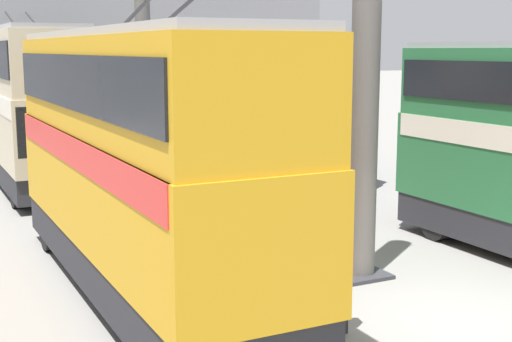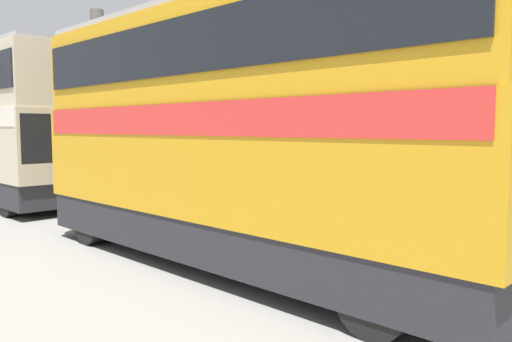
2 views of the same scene
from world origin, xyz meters
name	(u,v)px [view 1 (image 1 of 2)]	position (x,y,z in m)	size (l,w,h in m)	color
ground_plane	(452,320)	(0.00, 0.00, 0.00)	(240.00, 240.00, 0.00)	gray
depot_back_wall	(54,59)	(34.02, 0.00, 4.08)	(0.50, 36.00, 8.16)	gray
support_column_near	(365,96)	(2.77, 0.00, 3.74)	(1.04, 1.04, 7.73)	#605B56
support_column_far	(144,74)	(17.05, 0.00, 3.74)	(1.04, 1.04, 7.73)	#605B56
bus_left_far	(270,99)	(15.08, -4.36, 2.78)	(10.01, 2.54, 5.51)	black
bus_right_near	(139,147)	(3.81, 4.36, 2.86)	(10.49, 2.54, 5.63)	black
bus_right_mid	(31,98)	(15.80, 4.36, 3.05)	(9.01, 2.54, 5.99)	black
person_by_right_row	(338,279)	(0.45, 2.07, 0.92)	(0.32, 0.46, 1.74)	#2D2D33
oil_drum	(189,229)	(6.41, 2.38, 0.45)	(0.58, 0.58, 0.90)	#933828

